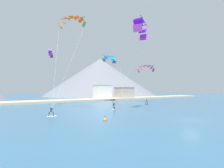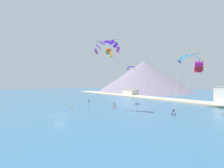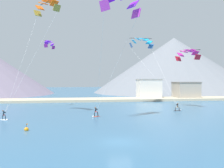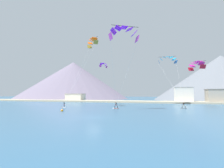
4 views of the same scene
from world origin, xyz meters
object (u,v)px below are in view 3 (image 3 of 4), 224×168
(parafoil_kite_mid_center, at_px, (47,6))
(parafoil_kite_distant_high_outer, at_px, (188,54))
(parafoil_kite_near_lead, at_px, (142,42))
(parafoil_kite_distant_low_drift, at_px, (49,44))
(kitesurfer_mid_center, at_px, (5,117))
(parafoil_kite_near_trail, at_px, (121,1))
(kitesurfer_near_lead, at_px, (178,108))
(kitesurfer_near_trail, at_px, (95,114))
(race_marker_buoy, at_px, (26,129))

(parafoil_kite_mid_center, xyz_separation_m, parafoil_kite_distant_high_outer, (30.70, 5.63, -7.82))
(parafoil_kite_near_lead, height_order, parafoil_kite_distant_low_drift, parafoil_kite_near_lead)
(kitesurfer_mid_center, bearing_deg, parafoil_kite_near_trail, -11.40)
(parafoil_kite_mid_center, relative_size, parafoil_kite_distant_high_outer, 3.27)
(parafoil_kite_near_lead, bearing_deg, parafoil_kite_near_trail, -112.00)
(kitesurfer_near_lead, xyz_separation_m, kitesurfer_mid_center, (-32.71, -7.32, -0.02))
(kitesurfer_near_trail, xyz_separation_m, parafoil_kite_mid_center, (-8.70, 4.32, 19.75))
(kitesurfer_near_trail, distance_m, parafoil_kite_mid_center, 22.01)
(kitesurfer_near_trail, distance_m, kitesurfer_mid_center, 14.82)
(parafoil_kite_mid_center, bearing_deg, parafoil_kite_near_trail, -37.77)
(kitesurfer_mid_center, height_order, parafoil_kite_near_trail, parafoil_kite_near_trail)
(parafoil_kite_mid_center, bearing_deg, race_marker_buoy, -93.87)
(parafoil_kite_near_trail, bearing_deg, parafoil_kite_near_lead, 68.00)
(kitesurfer_mid_center, xyz_separation_m, parafoil_kite_near_trail, (18.36, -3.70, 18.32))
(parafoil_kite_distant_high_outer, bearing_deg, parafoil_kite_near_lead, 126.00)
(parafoil_kite_distant_high_outer, bearing_deg, parafoil_kite_mid_center, -169.60)
(kitesurfer_near_lead, distance_m, race_marker_buoy, 32.18)
(kitesurfer_near_lead, bearing_deg, parafoil_kite_mid_center, -176.85)
(parafoil_kite_near_trail, bearing_deg, parafoil_kite_distant_high_outer, 39.58)
(parafoil_kite_near_lead, distance_m, parafoil_kite_distant_high_outer, 13.98)
(parafoil_kite_mid_center, bearing_deg, kitesurfer_near_trail, -26.42)
(kitesurfer_mid_center, height_order, parafoil_kite_distant_high_outer, parafoil_kite_distant_high_outer)
(kitesurfer_mid_center, xyz_separation_m, parafoil_kite_mid_center, (6.03, 5.85, 19.82))
(kitesurfer_near_lead, xyz_separation_m, race_marker_buoy, (-27.69, -16.39, -0.35))
(parafoil_kite_near_trail, xyz_separation_m, parafoil_kite_distant_low_drift, (-13.12, 22.14, -3.73))
(kitesurfer_near_lead, relative_size, kitesurfer_mid_center, 1.03)
(parafoil_kite_near_trail, bearing_deg, kitesurfer_near_trail, 124.74)
(kitesurfer_near_lead, relative_size, parafoil_kite_distant_high_outer, 0.29)
(parafoil_kite_distant_high_outer, distance_m, parafoil_kite_distant_low_drift, 32.34)
(parafoil_kite_near_lead, bearing_deg, kitesurfer_mid_center, -142.32)
(parafoil_kite_distant_high_outer, relative_size, parafoil_kite_distant_low_drift, 1.61)
(kitesurfer_near_lead, height_order, parafoil_kite_distant_high_outer, parafoil_kite_distant_high_outer)
(parafoil_kite_distant_high_outer, xyz_separation_m, parafoil_kite_distant_low_drift, (-31.48, 6.96, 2.59))
(parafoil_kite_near_lead, relative_size, race_marker_buoy, 16.35)
(kitesurfer_mid_center, distance_m, parafoil_kite_mid_center, 21.53)
(kitesurfer_near_trail, relative_size, parafoil_kite_near_lead, 0.11)
(kitesurfer_near_lead, bearing_deg, kitesurfer_mid_center, -167.39)
(kitesurfer_near_lead, height_order, parafoil_kite_near_trail, parafoil_kite_near_trail)
(parafoil_kite_near_lead, bearing_deg, kitesurfer_near_trail, -124.23)
(kitesurfer_near_lead, bearing_deg, parafoil_kite_near_trail, -142.48)
(parafoil_kite_mid_center, xyz_separation_m, race_marker_buoy, (-1.01, -14.92, -20.15))
(kitesurfer_near_lead, relative_size, parafoil_kite_near_lead, 0.11)
(parafoil_kite_mid_center, height_order, race_marker_buoy, parafoil_kite_mid_center)
(kitesurfer_mid_center, bearing_deg, parafoil_kite_distant_low_drift, 74.11)
(kitesurfer_near_lead, height_order, parafoil_kite_mid_center, parafoil_kite_mid_center)
(kitesurfer_mid_center, relative_size, parafoil_kite_near_lead, 0.10)
(parafoil_kite_distant_low_drift, relative_size, race_marker_buoy, 3.72)
(parafoil_kite_near_trail, xyz_separation_m, parafoil_kite_mid_center, (-12.33, 9.55, 1.50))
(kitesurfer_mid_center, distance_m, race_marker_buoy, 10.37)
(kitesurfer_near_trail, distance_m, parafoil_kite_near_trail, 19.33)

